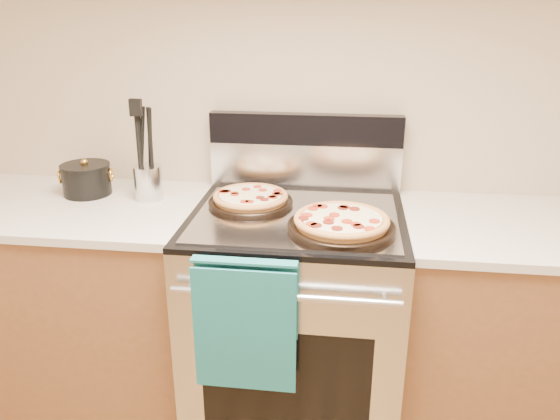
# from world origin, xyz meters

# --- Properties ---
(wall_back) EXTENTS (4.00, 0.00, 4.00)m
(wall_back) POSITION_xyz_m (0.00, 2.00, 1.35)
(wall_back) COLOR #C4AA8E
(wall_back) RESTS_ON ground
(range_body) EXTENTS (0.76, 0.68, 0.90)m
(range_body) POSITION_xyz_m (0.00, 1.65, 0.45)
(range_body) COLOR #B7B7BC
(range_body) RESTS_ON ground
(oven_window) EXTENTS (0.56, 0.01, 0.40)m
(oven_window) POSITION_xyz_m (0.00, 1.31, 0.45)
(oven_window) COLOR black
(oven_window) RESTS_ON range_body
(cooktop) EXTENTS (0.76, 0.68, 0.02)m
(cooktop) POSITION_xyz_m (0.00, 1.65, 0.91)
(cooktop) COLOR black
(cooktop) RESTS_ON range_body
(backsplash_lower) EXTENTS (0.76, 0.06, 0.18)m
(backsplash_lower) POSITION_xyz_m (0.00, 1.96, 1.01)
(backsplash_lower) COLOR silver
(backsplash_lower) RESTS_ON cooktop
(backsplash_upper) EXTENTS (0.76, 0.06, 0.12)m
(backsplash_upper) POSITION_xyz_m (0.00, 1.96, 1.16)
(backsplash_upper) COLOR black
(backsplash_upper) RESTS_ON backsplash_lower
(oven_handle) EXTENTS (0.70, 0.03, 0.03)m
(oven_handle) POSITION_xyz_m (0.00, 1.27, 0.80)
(oven_handle) COLOR silver
(oven_handle) RESTS_ON range_body
(dish_towel) EXTENTS (0.32, 0.05, 0.42)m
(dish_towel) POSITION_xyz_m (-0.12, 1.27, 0.70)
(dish_towel) COLOR #175474
(dish_towel) RESTS_ON oven_handle
(foil_sheet) EXTENTS (0.70, 0.55, 0.01)m
(foil_sheet) POSITION_xyz_m (0.00, 1.62, 0.92)
(foil_sheet) COLOR gray
(foil_sheet) RESTS_ON cooktop
(cabinet_left) EXTENTS (1.00, 0.62, 0.88)m
(cabinet_left) POSITION_xyz_m (-0.88, 1.68, 0.44)
(cabinet_left) COLOR brown
(cabinet_left) RESTS_ON ground
(countertop_left) EXTENTS (1.02, 0.64, 0.03)m
(countertop_left) POSITION_xyz_m (-0.88, 1.68, 0.90)
(countertop_left) COLOR beige
(countertop_left) RESTS_ON cabinet_left
(cabinet_right) EXTENTS (1.00, 0.62, 0.88)m
(cabinet_right) POSITION_xyz_m (0.88, 1.68, 0.44)
(cabinet_right) COLOR brown
(cabinet_right) RESTS_ON ground
(countertop_right) EXTENTS (1.02, 0.64, 0.03)m
(countertop_right) POSITION_xyz_m (0.88, 1.68, 0.90)
(countertop_right) COLOR beige
(countertop_right) RESTS_ON cabinet_right
(pepperoni_pizza_back) EXTENTS (0.39, 0.39, 0.04)m
(pepperoni_pizza_back) POSITION_xyz_m (-0.18, 1.72, 0.95)
(pepperoni_pizza_back) COLOR #B06D35
(pepperoni_pizza_back) RESTS_ON foil_sheet
(pepperoni_pizza_front) EXTENTS (0.46, 0.46, 0.05)m
(pepperoni_pizza_front) POSITION_xyz_m (0.16, 1.52, 0.95)
(pepperoni_pizza_front) COLOR #B06D35
(pepperoni_pizza_front) RESTS_ON foil_sheet
(utensil_crock) EXTENTS (0.11, 0.11, 0.13)m
(utensil_crock) POSITION_xyz_m (-0.59, 1.77, 0.98)
(utensil_crock) COLOR silver
(utensil_crock) RESTS_ON countertop_left
(saucepan) EXTENTS (0.23, 0.23, 0.11)m
(saucepan) POSITION_xyz_m (-0.85, 1.79, 0.97)
(saucepan) COLOR black
(saucepan) RESTS_ON countertop_left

